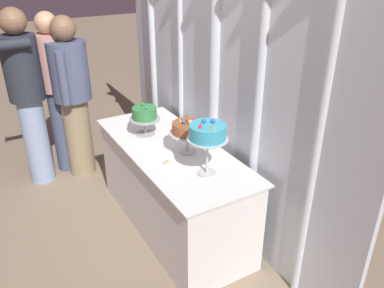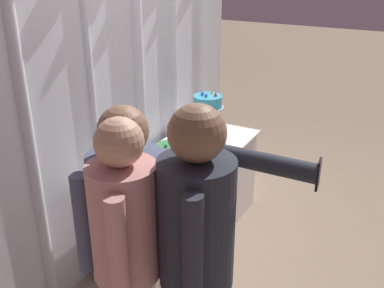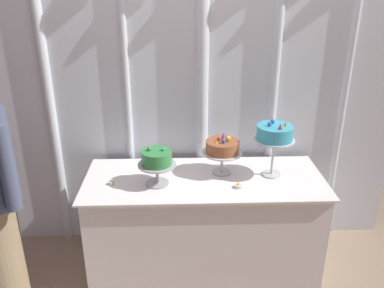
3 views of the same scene
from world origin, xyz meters
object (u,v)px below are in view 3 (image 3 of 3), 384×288
tealight_far_left (112,183)px  tealight_near_left (238,186)px  cake_display_center (222,148)px  cake_table (204,223)px  cake_display_rightmost (275,135)px  cake_display_leftmost (157,160)px

tealight_far_left → tealight_near_left: 0.85m
cake_display_center → cake_table: bearing=-148.9°
cake_display_center → tealight_far_left: 0.80m
tealight_near_left → cake_display_rightmost: bearing=33.9°
cake_table → cake_display_center: (0.13, 0.08, 0.57)m
cake_display_rightmost → tealight_near_left: 0.43m
cake_display_center → tealight_near_left: 0.30m
tealight_far_left → cake_display_rightmost: bearing=5.2°
tealight_far_left → cake_display_center: bearing=10.9°
cake_table → cake_display_leftmost: size_ratio=6.17×
cake_display_center → cake_display_rightmost: 0.37m
cake_display_leftmost → tealight_far_left: bearing=179.1°
cake_table → tealight_far_left: tealight_far_left is taller
cake_display_center → cake_display_rightmost: bearing=-7.5°
cake_display_leftmost → cake_table: bearing=13.0°
cake_display_center → tealight_far_left: size_ratio=6.76×
cake_display_rightmost → tealight_far_left: cake_display_rightmost is taller
cake_display_leftmost → cake_display_rightmost: 0.82m
tealight_far_left → tealight_near_left: tealight_far_left is taller
cake_display_center → tealight_far_left: (-0.76, -0.15, -0.18)m
cake_table → cake_display_leftmost: cake_display_leftmost is taller
cake_display_rightmost → cake_display_leftmost: bearing=-172.5°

